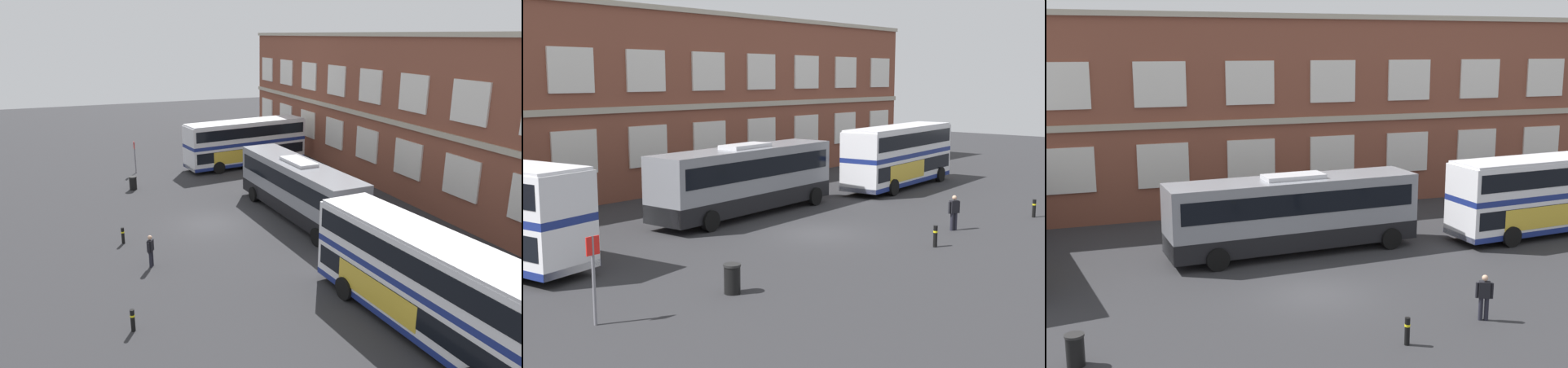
{
  "view_description": "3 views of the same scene",
  "coord_description": "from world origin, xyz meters",
  "views": [
    {
      "loc": [
        28.64,
        -8.0,
        11.41
      ],
      "look_at": [
        0.34,
        3.32,
        2.32
      ],
      "focal_mm": 34.75,
      "sensor_mm": 36.0,
      "label": 1
    },
    {
      "loc": [
        -25.13,
        -19.51,
        7.27
      ],
      "look_at": [
        -0.0,
        2.17,
        2.13
      ],
      "focal_mm": 47.73,
      "sensor_mm": 36.0,
      "label": 2
    },
    {
      "loc": [
        -8.9,
        -24.2,
        9.64
      ],
      "look_at": [
        1.22,
        4.56,
        3.52
      ],
      "focal_mm": 47.17,
      "sensor_mm": 36.0,
      "label": 3
    }
  ],
  "objects": [
    {
      "name": "safety_bollard_east",
      "position": [
        1.19,
        -5.42,
        0.49
      ],
      "size": [
        0.19,
        0.19,
        0.95
      ],
      "color": "black",
      "rests_on": "ground"
    },
    {
      "name": "ground_plane",
      "position": [
        0.0,
        2.0,
        0.0
      ],
      "size": [
        120.0,
        120.0,
        0.0
      ],
      "primitive_type": "plane",
      "color": "#2B2B2D"
    },
    {
      "name": "safety_bollard_west",
      "position": [
        10.35,
        -6.18,
        0.49
      ],
      "size": [
        0.19,
        0.19,
        0.95
      ],
      "color": "black",
      "rests_on": "ground"
    },
    {
      "name": "double_decker_middle",
      "position": [
        14.45,
        4.53,
        2.15
      ],
      "size": [
        11.18,
        3.56,
        4.07
      ],
      "color": "silver",
      "rests_on": "ground"
    },
    {
      "name": "bus_stand_flag",
      "position": [
        -13.92,
        -2.48,
        1.64
      ],
      "size": [
        0.44,
        0.1,
        2.7
      ],
      "color": "slate",
      "rests_on": "ground"
    },
    {
      "name": "waiting_passenger",
      "position": [
        4.75,
        -4.46,
        0.93
      ],
      "size": [
        0.61,
        0.4,
        1.7
      ],
      "color": "black",
      "rests_on": "ground"
    },
    {
      "name": "brick_terminal_building",
      "position": [
        1.07,
        17.98,
        5.62
      ],
      "size": [
        55.67,
        8.19,
        11.54
      ],
      "color": "brown",
      "rests_on": "ground"
    },
    {
      "name": "station_litter_bin",
      "position": [
        -9.12,
        -3.38,
        0.52
      ],
      "size": [
        0.6,
        0.6,
        1.03
      ],
      "color": "black",
      "rests_on": "ground"
    },
    {
      "name": "touring_coach",
      "position": [
        0.93,
        5.65,
        1.91
      ],
      "size": [
        12.13,
        3.42,
        3.8
      ],
      "color": "gray",
      "rests_on": "ground"
    }
  ]
}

